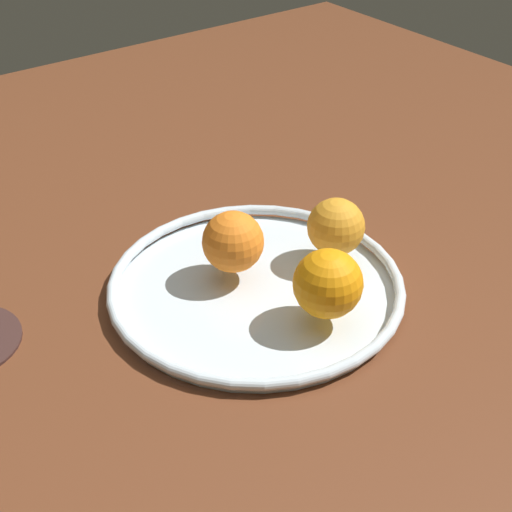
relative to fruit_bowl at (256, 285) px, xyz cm
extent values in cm
cube|color=brown|center=(0.00, 0.00, -2.92)|extent=(158.36, 158.36, 4.00)
cylinder|color=silver|center=(0.00, 0.00, -0.62)|extent=(30.86, 30.86, 0.60)
torus|color=silver|center=(0.00, 0.00, 0.28)|extent=(32.14, 32.14, 1.20)
sphere|color=orange|center=(0.70, -3.21, 4.26)|extent=(6.75, 6.75, 6.75)
sphere|color=orange|center=(-2.38, 8.73, 4.42)|extent=(7.07, 7.07, 7.07)
sphere|color=orange|center=(-10.34, 0.99, 4.13)|extent=(6.49, 6.49, 6.49)
camera|label=1|loc=(38.47, 51.83, 48.46)|focal=52.26mm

